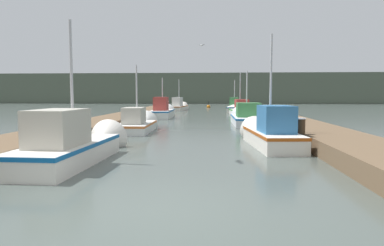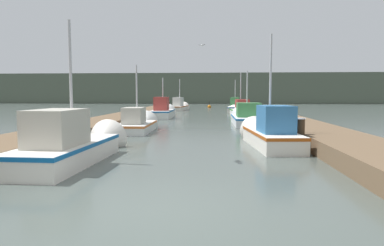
# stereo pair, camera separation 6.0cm
# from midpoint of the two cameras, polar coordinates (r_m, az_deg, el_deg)

# --- Properties ---
(ground_plane) EXTENTS (200.00, 200.00, 0.00)m
(ground_plane) POSITION_cam_midpoint_polar(r_m,az_deg,el_deg) (5.90, -6.36, -14.12)
(ground_plane) COLOR #47514C
(dock_left) EXTENTS (2.32, 40.00, 0.51)m
(dock_left) POSITION_cam_midpoint_polar(r_m,az_deg,el_deg) (22.44, -12.21, 0.53)
(dock_left) COLOR brown
(dock_left) RESTS_ON ground_plane
(dock_right) EXTENTS (2.32, 40.00, 0.51)m
(dock_right) POSITION_cam_midpoint_polar(r_m,az_deg,el_deg) (21.96, 15.17, 0.38)
(dock_right) COLOR brown
(dock_right) RESTS_ON ground_plane
(distant_shore_ridge) EXTENTS (120.00, 16.00, 5.94)m
(distant_shore_ridge) POSITION_cam_midpoint_polar(r_m,az_deg,el_deg) (73.89, 3.28, 5.70)
(distant_shore_ridge) COLOR #4C5647
(distant_shore_ridge) RESTS_ON ground_plane
(fishing_boat_0) EXTENTS (1.63, 5.44, 4.34)m
(fishing_boat_0) POSITION_cam_midpoint_polar(r_m,az_deg,el_deg) (10.46, -18.48, -3.29)
(fishing_boat_0) COLOR silver
(fishing_boat_0) RESTS_ON ground_plane
(fishing_boat_1) EXTENTS (1.81, 5.13, 4.42)m
(fishing_boat_1) POSITION_cam_midpoint_polar(r_m,az_deg,el_deg) (13.17, 12.68, -1.53)
(fishing_boat_1) COLOR silver
(fishing_boat_1) RESTS_ON ground_plane
(fishing_boat_2) EXTENTS (1.65, 4.69, 3.86)m
(fishing_boat_2) POSITION_cam_midpoint_polar(r_m,az_deg,el_deg) (18.03, -8.82, -0.12)
(fishing_boat_2) COLOR silver
(fishing_boat_2) RESTS_ON ground_plane
(fishing_boat_3) EXTENTS (1.82, 6.14, 3.92)m
(fishing_boat_3) POSITION_cam_midpoint_polar(r_m,az_deg,el_deg) (22.36, 9.08, 0.95)
(fishing_boat_3) COLOR silver
(fishing_boat_3) RESTS_ON ground_plane
(fishing_boat_4) EXTENTS (1.62, 5.51, 3.61)m
(fishing_boat_4) POSITION_cam_midpoint_polar(r_m,az_deg,el_deg) (27.98, -4.71, 1.94)
(fishing_boat_4) COLOR silver
(fishing_boat_4) RESTS_ON ground_plane
(fishing_boat_5) EXTENTS (1.96, 5.94, 4.30)m
(fishing_boat_5) POSITION_cam_midpoint_polar(r_m,az_deg,el_deg) (31.94, 8.01, 2.11)
(fishing_boat_5) COLOR silver
(fishing_boat_5) RESTS_ON ground_plane
(fishing_boat_6) EXTENTS (1.75, 4.88, 3.67)m
(fishing_boat_6) POSITION_cam_midpoint_polar(r_m,az_deg,el_deg) (36.08, 7.23, 2.54)
(fishing_boat_6) COLOR silver
(fishing_boat_6) RESTS_ON ground_plane
(fishing_boat_7) EXTENTS (1.83, 5.84, 4.00)m
(fishing_boat_7) POSITION_cam_midpoint_polar(r_m,az_deg,el_deg) (40.35, -1.99, 2.83)
(fishing_boat_7) COLOR silver
(fishing_boat_7) RESTS_ON ground_plane
(mooring_piling_0) EXTENTS (0.29, 0.29, 1.03)m
(mooring_piling_0) POSITION_cam_midpoint_polar(r_m,az_deg,el_deg) (35.71, 8.79, 2.59)
(mooring_piling_0) COLOR #473523
(mooring_piling_0) RESTS_ON ground_plane
(mooring_piling_1) EXTENTS (0.33, 0.33, 1.08)m
(mooring_piling_1) POSITION_cam_midpoint_polar(r_m,az_deg,el_deg) (12.52, 17.76, -1.64)
(mooring_piling_1) COLOR #473523
(mooring_piling_1) RESTS_ON ground_plane
(mooring_piling_2) EXTENTS (0.34, 0.34, 1.14)m
(mooring_piling_2) POSITION_cam_midpoint_polar(r_m,az_deg,el_deg) (36.86, -3.90, 2.79)
(mooring_piling_2) COLOR #473523
(mooring_piling_2) RESTS_ON ground_plane
(mooring_piling_3) EXTENTS (0.32, 0.32, 1.13)m
(mooring_piling_3) POSITION_cam_midpoint_polar(r_m,az_deg,el_deg) (30.29, -5.79, 2.31)
(mooring_piling_3) COLOR #473523
(mooring_piling_3) RESTS_ON ground_plane
(channel_buoy) EXTENTS (0.50, 0.50, 1.00)m
(channel_buoy) POSITION_cam_midpoint_polar(r_m,az_deg,el_deg) (47.46, 2.93, 2.74)
(channel_buoy) COLOR #BF6513
(channel_buoy) RESTS_ON ground_plane
(seagull_1) EXTENTS (0.56, 0.31, 0.12)m
(seagull_1) POSITION_cam_midpoint_polar(r_m,az_deg,el_deg) (27.74, 1.72, 12.83)
(seagull_1) COLOR white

